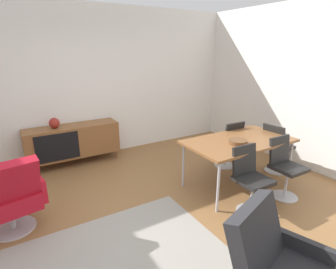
% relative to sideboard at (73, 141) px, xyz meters
% --- Properties ---
extents(ground_plane, '(8.32, 8.32, 0.00)m').
position_rel_sideboard_xyz_m(ground_plane, '(0.30, -2.30, -0.44)').
color(ground_plane, olive).
extents(wall_back, '(6.80, 0.12, 2.80)m').
position_rel_sideboard_xyz_m(wall_back, '(0.30, 0.30, 0.96)').
color(wall_back, white).
rests_on(wall_back, ground_plane).
extents(wall_right, '(0.12, 5.60, 2.80)m').
position_rel_sideboard_xyz_m(wall_right, '(3.50, -2.30, 0.96)').
color(wall_right, white).
rests_on(wall_right, ground_plane).
extents(sideboard, '(1.60, 0.45, 0.72)m').
position_rel_sideboard_xyz_m(sideboard, '(0.00, 0.00, 0.00)').
color(sideboard, brown).
rests_on(sideboard, ground_plane).
extents(vase_cobalt, '(0.17, 0.17, 0.18)m').
position_rel_sideboard_xyz_m(vase_cobalt, '(-0.27, 0.00, 0.37)').
color(vase_cobalt, maroon).
rests_on(vase_cobalt, sideboard).
extents(dining_table, '(1.60, 0.90, 0.74)m').
position_rel_sideboard_xyz_m(dining_table, '(1.94, -2.14, 0.26)').
color(dining_table, brown).
rests_on(dining_table, ground_plane).
extents(wooden_bowl_on_table, '(0.26, 0.26, 0.06)m').
position_rel_sideboard_xyz_m(wooden_bowl_on_table, '(1.80, -2.25, 0.33)').
color(wooden_bowl_on_table, brown).
rests_on(wooden_bowl_on_table, dining_table).
extents(dining_chair_front_right, '(0.41, 0.43, 0.86)m').
position_rel_sideboard_xyz_m(dining_chair_front_right, '(2.29, -2.70, 0.03)').
color(dining_chair_front_right, black).
rests_on(dining_chair_front_right, ground_plane).
extents(dining_chair_far_end, '(0.45, 0.43, 0.86)m').
position_rel_sideboard_xyz_m(dining_chair_far_end, '(2.83, -2.14, 0.03)').
color(dining_chair_far_end, black).
rests_on(dining_chair_far_end, ground_plane).
extents(dining_chair_back_right, '(0.42, 0.44, 0.86)m').
position_rel_sideboard_xyz_m(dining_chair_back_right, '(2.28, -1.58, 0.03)').
color(dining_chair_back_right, black).
rests_on(dining_chair_back_right, ground_plane).
extents(dining_chair_front_left, '(0.41, 0.44, 0.86)m').
position_rel_sideboard_xyz_m(dining_chair_front_left, '(1.59, -2.70, 0.03)').
color(dining_chair_front_left, black).
rests_on(dining_chair_front_left, ground_plane).
extents(lounge_chair_red, '(0.80, 0.75, 0.95)m').
position_rel_sideboard_xyz_m(lounge_chair_red, '(-1.05, -1.63, 0.03)').
color(lounge_chair_red, red).
rests_on(lounge_chair_red, ground_plane).
extents(area_rug, '(2.20, 1.70, 0.01)m').
position_rel_sideboard_xyz_m(area_rug, '(-0.22, -2.74, -0.44)').
color(area_rug, gray).
rests_on(area_rug, ground_plane).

